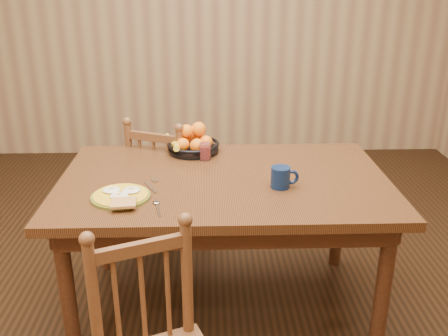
{
  "coord_description": "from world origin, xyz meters",
  "views": [
    {
      "loc": [
        -0.07,
        -2.25,
        1.69
      ],
      "look_at": [
        0.0,
        0.0,
        0.8
      ],
      "focal_mm": 40.0,
      "sensor_mm": 36.0,
      "label": 1
    }
  ],
  "objects_px": {
    "breakfast_plate": "(121,196)",
    "coffee_mug": "(281,177)",
    "dining_table": "(224,193)",
    "fruit_bowl": "(192,143)",
    "chair_far": "(167,190)"
  },
  "relations": [
    {
      "from": "breakfast_plate",
      "to": "coffee_mug",
      "type": "distance_m",
      "value": 0.74
    },
    {
      "from": "dining_table",
      "to": "fruit_bowl",
      "type": "height_order",
      "value": "fruit_bowl"
    },
    {
      "from": "breakfast_plate",
      "to": "coffee_mug",
      "type": "height_order",
      "value": "coffee_mug"
    },
    {
      "from": "chair_far",
      "to": "breakfast_plate",
      "type": "height_order",
      "value": "chair_far"
    },
    {
      "from": "chair_far",
      "to": "coffee_mug",
      "type": "bearing_deg",
      "value": 154.15
    },
    {
      "from": "dining_table",
      "to": "fruit_bowl",
      "type": "relative_size",
      "value": 4.94
    },
    {
      "from": "breakfast_plate",
      "to": "fruit_bowl",
      "type": "relative_size",
      "value": 0.9
    },
    {
      "from": "coffee_mug",
      "to": "fruit_bowl",
      "type": "bearing_deg",
      "value": 129.93
    },
    {
      "from": "fruit_bowl",
      "to": "chair_far",
      "type": "bearing_deg",
      "value": 132.78
    },
    {
      "from": "dining_table",
      "to": "breakfast_plate",
      "type": "xyz_separation_m",
      "value": [
        -0.47,
        -0.23,
        0.1
      ]
    },
    {
      "from": "fruit_bowl",
      "to": "coffee_mug",
      "type": "bearing_deg",
      "value": -50.07
    },
    {
      "from": "fruit_bowl",
      "to": "dining_table",
      "type": "bearing_deg",
      "value": -66.77
    },
    {
      "from": "dining_table",
      "to": "chair_far",
      "type": "distance_m",
      "value": 0.69
    },
    {
      "from": "dining_table",
      "to": "fruit_bowl",
      "type": "xyz_separation_m",
      "value": [
        -0.16,
        0.38,
        0.14
      ]
    },
    {
      "from": "chair_far",
      "to": "coffee_mug",
      "type": "height_order",
      "value": "chair_far"
    }
  ]
}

